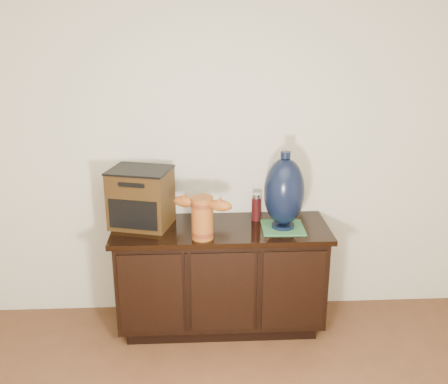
{
  "coord_description": "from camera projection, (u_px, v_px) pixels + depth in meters",
  "views": [
    {
      "loc": [
        -0.15,
        -1.05,
        2.11
      ],
      "look_at": [
        0.02,
        2.18,
        1.02
      ],
      "focal_mm": 42.0,
      "sensor_mm": 36.0,
      "label": 1
    }
  ],
  "objects": [
    {
      "name": "room",
      "position": [
        263.0,
        370.0,
        1.26
      ],
      "size": [
        5.0,
        5.0,
        5.0
      ],
      "color": "#55341D",
      "rests_on": "ground"
    },
    {
      "name": "sideboard",
      "position": [
        221.0,
        276.0,
        3.65
      ],
      "size": [
        1.46,
        0.56,
        0.75
      ],
      "color": "black",
      "rests_on": "ground"
    },
    {
      "name": "green_mat",
      "position": [
        283.0,
        228.0,
        3.52
      ],
      "size": [
        0.29,
        0.29,
        0.01
      ],
      "primitive_type": "cube",
      "rotation": [
        0.0,
        0.0,
        -0.03
      ],
      "color": "#337240",
      "rests_on": "sideboard"
    },
    {
      "name": "lamp_base",
      "position": [
        284.0,
        192.0,
        3.44
      ],
      "size": [
        0.28,
        0.28,
        0.52
      ],
      "rotation": [
        0.0,
        0.0,
        -0.03
      ],
      "color": "black",
      "rests_on": "green_mat"
    },
    {
      "name": "spray_can",
      "position": [
        256.0,
        207.0,
        3.63
      ],
      "size": [
        0.07,
        0.07,
        0.19
      ],
      "color": "#530E10",
      "rests_on": "sideboard"
    },
    {
      "name": "terracotta_vessel",
      "position": [
        202.0,
        215.0,
        3.31
      ],
      "size": [
        0.39,
        0.21,
        0.28
      ],
      "rotation": [
        0.0,
        0.0,
        -0.37
      ],
      "color": "#A0551D",
      "rests_on": "sideboard"
    },
    {
      "name": "tv_radio",
      "position": [
        141.0,
        198.0,
        3.51
      ],
      "size": [
        0.46,
        0.41,
        0.4
      ],
      "rotation": [
        0.0,
        0.0,
        -0.27
      ],
      "color": "#37230D",
      "rests_on": "sideboard"
    }
  ]
}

